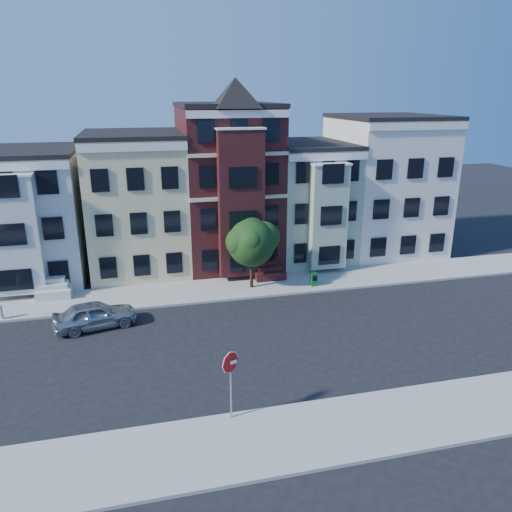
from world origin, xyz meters
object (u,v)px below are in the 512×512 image
object	(u,v)px
street_tree	(251,246)
fire_hydrant	(1,313)
parked_car	(95,315)
stop_sign	(231,381)
newspaper_box	(314,279)

from	to	relation	value
street_tree	fire_hydrant	xyz separation A→B (m)	(-15.68, -1.43, -2.62)
parked_car	fire_hydrant	xyz separation A→B (m)	(-5.52, 2.21, -0.28)
stop_sign	street_tree	bearing A→B (deg)	59.99
street_tree	parked_car	bearing A→B (deg)	-160.26
stop_sign	newspaper_box	bearing A→B (deg)	44.01
fire_hydrant	newspaper_box	bearing A→B (deg)	1.85
newspaper_box	stop_sign	size ratio (longest dim) A/B	0.27
street_tree	fire_hydrant	bearing A→B (deg)	-174.78
parked_car	stop_sign	bearing A→B (deg)	-162.03
street_tree	parked_car	size ratio (longest dim) A/B	1.28
parked_car	stop_sign	size ratio (longest dim) A/B	1.35
newspaper_box	fire_hydrant	distance (m)	19.97
parked_car	newspaper_box	bearing A→B (deg)	-90.75
fire_hydrant	stop_sign	bearing A→B (deg)	-47.62
parked_car	newspaper_box	size ratio (longest dim) A/B	4.97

